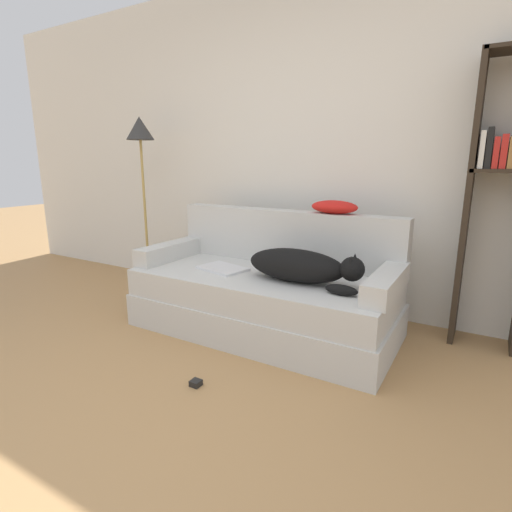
{
  "coord_description": "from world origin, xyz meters",
  "views": [
    {
      "loc": [
        1.28,
        -0.84,
        1.23
      ],
      "look_at": [
        -0.08,
        1.47,
        0.59
      ],
      "focal_mm": 28.0,
      "sensor_mm": 36.0,
      "label": 1
    }
  ],
  "objects_px": {
    "couch": "(263,303)",
    "power_adapter": "(196,383)",
    "dog": "(301,266)",
    "bookshelf": "(500,190)",
    "throw_pillow": "(334,207)",
    "laptop": "(223,268)",
    "floor_lamp": "(141,146)"
  },
  "relations": [
    {
      "from": "dog",
      "to": "bookshelf",
      "type": "distance_m",
      "value": 1.34
    },
    {
      "from": "couch",
      "to": "bookshelf",
      "type": "bearing_deg",
      "value": 22.38
    },
    {
      "from": "couch",
      "to": "throw_pillow",
      "type": "height_order",
      "value": "throw_pillow"
    },
    {
      "from": "laptop",
      "to": "throw_pillow",
      "type": "xyz_separation_m",
      "value": [
        0.7,
        0.43,
        0.46
      ]
    },
    {
      "from": "couch",
      "to": "dog",
      "type": "xyz_separation_m",
      "value": [
        0.32,
        -0.05,
        0.33
      ]
    },
    {
      "from": "dog",
      "to": "couch",
      "type": "bearing_deg",
      "value": 171.17
    },
    {
      "from": "couch",
      "to": "throw_pillow",
      "type": "bearing_deg",
      "value": 44.32
    },
    {
      "from": "floor_lamp",
      "to": "power_adapter",
      "type": "xyz_separation_m",
      "value": [
        1.54,
        -1.19,
        -1.34
      ]
    },
    {
      "from": "couch",
      "to": "throw_pillow",
      "type": "xyz_separation_m",
      "value": [
        0.38,
        0.37,
        0.69
      ]
    },
    {
      "from": "floor_lamp",
      "to": "power_adapter",
      "type": "bearing_deg",
      "value": -37.63
    },
    {
      "from": "bookshelf",
      "to": "couch",
      "type": "bearing_deg",
      "value": -157.62
    },
    {
      "from": "dog",
      "to": "bookshelf",
      "type": "bearing_deg",
      "value": 30.13
    },
    {
      "from": "laptop",
      "to": "dog",
      "type": "bearing_deg",
      "value": 13.27
    },
    {
      "from": "throw_pillow",
      "to": "floor_lamp",
      "type": "distance_m",
      "value": 1.93
    },
    {
      "from": "couch",
      "to": "power_adapter",
      "type": "height_order",
      "value": "couch"
    },
    {
      "from": "dog",
      "to": "throw_pillow",
      "type": "relative_size",
      "value": 2.34
    },
    {
      "from": "bookshelf",
      "to": "floor_lamp",
      "type": "relative_size",
      "value": 1.16
    },
    {
      "from": "laptop",
      "to": "bookshelf",
      "type": "xyz_separation_m",
      "value": [
        1.71,
        0.63,
        0.6
      ]
    },
    {
      "from": "couch",
      "to": "power_adapter",
      "type": "relative_size",
      "value": 33.21
    },
    {
      "from": "throw_pillow",
      "to": "dog",
      "type": "bearing_deg",
      "value": -98.38
    },
    {
      "from": "couch",
      "to": "dog",
      "type": "bearing_deg",
      "value": -8.83
    },
    {
      "from": "dog",
      "to": "bookshelf",
      "type": "height_order",
      "value": "bookshelf"
    },
    {
      "from": "couch",
      "to": "laptop",
      "type": "distance_m",
      "value": 0.39
    },
    {
      "from": "couch",
      "to": "throw_pillow",
      "type": "relative_size",
      "value": 5.49
    },
    {
      "from": "laptop",
      "to": "power_adapter",
      "type": "relative_size",
      "value": 6.95
    },
    {
      "from": "laptop",
      "to": "bookshelf",
      "type": "distance_m",
      "value": 1.92
    },
    {
      "from": "couch",
      "to": "power_adapter",
      "type": "distance_m",
      "value": 0.87
    },
    {
      "from": "dog",
      "to": "throw_pillow",
      "type": "height_order",
      "value": "throw_pillow"
    },
    {
      "from": "dog",
      "to": "floor_lamp",
      "type": "height_order",
      "value": "floor_lamp"
    },
    {
      "from": "laptop",
      "to": "bookshelf",
      "type": "bearing_deg",
      "value": 33.03
    },
    {
      "from": "laptop",
      "to": "throw_pillow",
      "type": "relative_size",
      "value": 1.15
    },
    {
      "from": "throw_pillow",
      "to": "bookshelf",
      "type": "distance_m",
      "value": 1.05
    }
  ]
}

